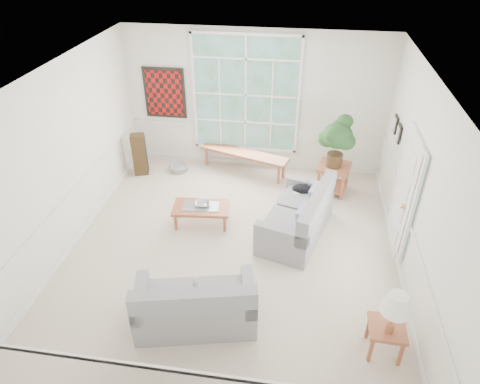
# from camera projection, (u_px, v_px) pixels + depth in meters

# --- Properties ---
(floor) EXTENTS (5.50, 6.00, 0.01)m
(floor) POSITION_uv_depth(u_px,v_px,m) (232.00, 249.00, 7.33)
(floor) COLOR beige
(floor) RESTS_ON ground
(ceiling) EXTENTS (5.50, 6.00, 0.02)m
(ceiling) POSITION_uv_depth(u_px,v_px,m) (230.00, 77.00, 5.68)
(ceiling) COLOR white
(ceiling) RESTS_ON ground
(wall_back) EXTENTS (5.50, 0.02, 3.00)m
(wall_back) POSITION_uv_depth(u_px,v_px,m) (255.00, 102.00, 8.99)
(wall_back) COLOR white
(wall_back) RESTS_ON ground
(wall_front) EXTENTS (5.50, 0.02, 3.00)m
(wall_front) POSITION_uv_depth(u_px,v_px,m) (179.00, 335.00, 4.02)
(wall_front) COLOR white
(wall_front) RESTS_ON ground
(wall_left) EXTENTS (0.02, 6.00, 3.00)m
(wall_left) POSITION_uv_depth(u_px,v_px,m) (63.00, 161.00, 6.85)
(wall_left) COLOR white
(wall_left) RESTS_ON ground
(wall_right) EXTENTS (0.02, 6.00, 3.00)m
(wall_right) POSITION_uv_depth(u_px,v_px,m) (419.00, 189.00, 6.16)
(wall_right) COLOR white
(wall_right) RESTS_ON ground
(window_back) EXTENTS (2.30, 0.08, 2.40)m
(window_back) POSITION_uv_depth(u_px,v_px,m) (246.00, 95.00, 8.90)
(window_back) COLOR white
(window_back) RESTS_ON wall_back
(entry_door) EXTENTS (0.08, 0.90, 2.10)m
(entry_door) POSITION_uv_depth(u_px,v_px,m) (403.00, 192.00, 6.91)
(entry_door) COLOR white
(entry_door) RESTS_ON floor
(door_sidelight) EXTENTS (0.08, 0.26, 1.90)m
(door_sidelight) POSITION_uv_depth(u_px,v_px,m) (412.00, 209.00, 6.33)
(door_sidelight) COLOR white
(door_sidelight) RESTS_ON wall_right
(wall_art) EXTENTS (0.90, 0.06, 1.10)m
(wall_art) POSITION_uv_depth(u_px,v_px,m) (165.00, 93.00, 9.13)
(wall_art) COLOR #5F0C0C
(wall_art) RESTS_ON wall_back
(wall_frame_near) EXTENTS (0.04, 0.26, 0.32)m
(wall_frame_near) POSITION_uv_depth(u_px,v_px,m) (398.00, 133.00, 7.58)
(wall_frame_near) COLOR black
(wall_frame_near) RESTS_ON wall_right
(wall_frame_far) EXTENTS (0.04, 0.26, 0.32)m
(wall_frame_far) POSITION_uv_depth(u_px,v_px,m) (395.00, 124.00, 7.92)
(wall_frame_far) COLOR black
(wall_frame_far) RESTS_ON wall_right
(loveseat_right) EXTENTS (1.35, 1.92, 0.94)m
(loveseat_right) POSITION_uv_depth(u_px,v_px,m) (297.00, 212.00, 7.43)
(loveseat_right) COLOR gray
(loveseat_right) RESTS_ON floor
(loveseat_front) EXTENTS (1.77, 1.18, 0.88)m
(loveseat_front) POSITION_uv_depth(u_px,v_px,m) (195.00, 298.00, 5.81)
(loveseat_front) COLOR gray
(loveseat_front) RESTS_ON floor
(coffee_table) EXTENTS (1.06, 0.65, 0.38)m
(coffee_table) POSITION_uv_depth(u_px,v_px,m) (202.00, 215.00, 7.83)
(coffee_table) COLOR #985032
(coffee_table) RESTS_ON floor
(pewter_bowl) EXTENTS (0.37, 0.37, 0.08)m
(pewter_bowl) POSITION_uv_depth(u_px,v_px,m) (203.00, 203.00, 7.74)
(pewter_bowl) COLOR #959599
(pewter_bowl) RESTS_ON coffee_table
(window_bench) EXTENTS (2.00, 0.99, 0.46)m
(window_bench) POSITION_uv_depth(u_px,v_px,m) (244.00, 162.00, 9.41)
(window_bench) COLOR #985032
(window_bench) RESTS_ON floor
(end_table) EXTENTS (0.73, 0.73, 0.61)m
(end_table) POSITION_uv_depth(u_px,v_px,m) (333.00, 178.00, 8.69)
(end_table) COLOR #985032
(end_table) RESTS_ON floor
(houseplant) EXTENTS (0.85, 0.85, 1.07)m
(houseplant) POSITION_uv_depth(u_px,v_px,m) (337.00, 141.00, 8.23)
(houseplant) COLOR #244D23
(houseplant) RESTS_ON end_table
(side_table) EXTENTS (0.47, 0.47, 0.47)m
(side_table) POSITION_uv_depth(u_px,v_px,m) (384.00, 339.00, 5.51)
(side_table) COLOR #985032
(side_table) RESTS_ON floor
(table_lamp) EXTENTS (0.43, 0.43, 0.63)m
(table_lamp) POSITION_uv_depth(u_px,v_px,m) (394.00, 314.00, 5.15)
(table_lamp) COLOR silver
(table_lamp) RESTS_ON side_table
(pet_bed) EXTENTS (0.53, 0.53, 0.13)m
(pet_bed) POSITION_uv_depth(u_px,v_px,m) (179.00, 168.00, 9.54)
(pet_bed) COLOR gray
(pet_bed) RESTS_ON floor
(floor_speaker) EXTENTS (0.34, 0.30, 0.93)m
(floor_speaker) POSITION_uv_depth(u_px,v_px,m) (140.00, 154.00, 9.21)
(floor_speaker) COLOR #3D2A15
(floor_speaker) RESTS_ON floor
(cat) EXTENTS (0.38, 0.27, 0.17)m
(cat) POSITION_uv_depth(u_px,v_px,m) (302.00, 189.00, 7.88)
(cat) COLOR black
(cat) RESTS_ON loveseat_right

